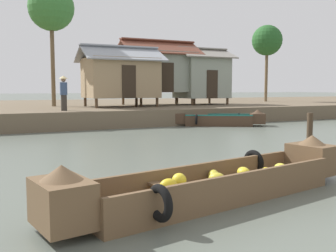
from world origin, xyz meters
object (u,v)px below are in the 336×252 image
Objects in this scene: fishing_skiff_distant at (218,120)px; stilt_house_right at (202,76)px; stilt_house_mid_right at (158,71)px; stilt_house_mid_left at (120,77)px; vendor_person at (64,91)px; banana_boat at (218,182)px; palm_tree_far at (51,9)px; mooring_post at (309,140)px; palm_tree_near at (267,41)px.

stilt_house_right is at bearing 67.49° from fishing_skiff_distant.
stilt_house_right is (2.99, -0.40, -0.31)m from stilt_house_mid_right.
stilt_house_mid_left is 4.80m from vendor_person.
palm_tree_far reaches higher than banana_boat.
stilt_house_right is 2.83× the size of mooring_post.
stilt_house_mid_left is at bearing -164.83° from palm_tree_near.
palm_tree_far is at bearing 135.55° from fishing_skiff_distant.
banana_boat is 1.35× the size of fishing_skiff_distant.
stilt_house_mid_left is (-3.63, 4.80, 2.27)m from fishing_skiff_distant.
stilt_house_right reaches higher than stilt_house_mid_left.
stilt_house_right is 16.95m from mooring_post.
stilt_house_mid_left reaches higher than mooring_post.
palm_tree_far is (0.26, 18.28, 6.23)m from banana_boat.
stilt_house_right is 10.50m from vendor_person.
palm_tree_far reaches higher than stilt_house_mid_right.
mooring_post is at bearing -111.62° from stilt_house_right.
palm_tree_far is 18.19m from mooring_post.
mooring_post is (3.57, -11.92, -1.12)m from vendor_person.
palm_tree_far is (-7.08, 6.94, 6.23)m from fishing_skiff_distant.
fishing_skiff_distant is 1.21× the size of stilt_house_right.
stilt_house_mid_right is 8.03m from vendor_person.
stilt_house_right is at bearing -7.62° from palm_tree_far.
stilt_house_right is at bearing 68.38° from mooring_post.
stilt_house_mid_left is 0.75× the size of palm_tree_near.
stilt_house_mid_left is at bearing -31.84° from palm_tree_far.
stilt_house_mid_left is 14.65m from palm_tree_near.
palm_tree_far is (-17.25, -1.60, 0.78)m from palm_tree_near.
stilt_house_mid_left is 3.52× the size of mooring_post.
stilt_house_mid_right is at bearing 172.38° from stilt_house_right.
stilt_house_right is at bearing -159.89° from palm_tree_near.
palm_tree_near is 3.73× the size of vendor_person.
stilt_house_right is (5.98, 0.88, 0.13)m from stilt_house_mid_left.
palm_tree_near is at bearing 15.17° from stilt_house_mid_left.
vendor_person is (-7.42, 1.96, 1.47)m from fishing_skiff_distant.
palm_tree_far reaches higher than stilt_house_right.
stilt_house_mid_right is 3.03m from stilt_house_right.
stilt_house_mid_right reaches higher than banana_boat.
banana_boat is 13.50m from fishing_skiff_distant.
palm_tree_far is (-3.45, 2.14, 3.96)m from stilt_house_mid_left.
palm_tree_near reaches higher than banana_boat.
fishing_skiff_distant is 10.68m from mooring_post.
palm_tree_far reaches higher than vendor_person.
fishing_skiff_distant is at bearing 57.08° from banana_boat.
stilt_house_right is (9.69, 17.02, 2.39)m from banana_boat.
banana_boat reaches higher than fishing_skiff_distant.
stilt_house_right is (2.35, 5.68, 2.40)m from fishing_skiff_distant.
stilt_house_right is at bearing 20.84° from vendor_person.
stilt_house_right is 10.26m from palm_tree_far.
fishing_skiff_distant is 3.43× the size of mooring_post.
banana_boat is 13.38m from vendor_person.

